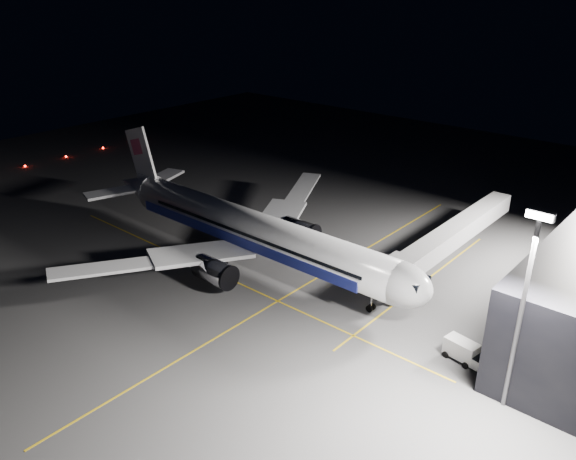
# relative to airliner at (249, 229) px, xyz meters

# --- Properties ---
(ground) EXTENTS (200.00, 200.00, 0.00)m
(ground) POSITION_rel_airliner_xyz_m (1.08, 0.00, -5.16)
(ground) COLOR #4C4C4F
(ground) RESTS_ON ground
(guide_line_main) EXTENTS (0.25, 80.00, 0.01)m
(guide_line_main) POSITION_rel_airliner_xyz_m (11.08, 0.00, -5.16)
(guide_line_main) COLOR gold
(guide_line_main) RESTS_ON ground
(guide_line_cross) EXTENTS (70.00, 0.25, 0.01)m
(guide_line_cross) POSITION_rel_airliner_xyz_m (1.08, -6.00, -5.16)
(guide_line_cross) COLOR gold
(guide_line_cross) RESTS_ON ground
(guide_line_side) EXTENTS (0.25, 40.00, 0.01)m
(guide_line_side) POSITION_rel_airliner_xyz_m (23.08, 10.00, -5.16)
(guide_line_side) COLOR gold
(guide_line_side) RESTS_ON ground
(airliner) EXTENTS (61.48, 54.22, 16.64)m
(airliner) POSITION_rel_airliner_xyz_m (0.00, 0.00, 0.00)
(airliner) COLOR silver
(airliner) RESTS_ON ground
(jet_bridge) EXTENTS (3.60, 34.40, 6.30)m
(jet_bridge) POSITION_rel_airliner_xyz_m (23.08, 18.06, -0.58)
(jet_bridge) COLOR #B2B2B7
(jet_bridge) RESTS_ON ground
(floodlight_mast_south) EXTENTS (2.40, 0.67, 20.70)m
(floodlight_mast_south) POSITION_rel_airliner_xyz_m (41.08, -6.01, 7.21)
(floodlight_mast_south) COLOR #59595E
(floodlight_mast_south) RESTS_ON ground
(taxiway_lights) EXTENTS (0.44, 60.44, 0.44)m
(taxiway_lights) POSITION_rel_airliner_xyz_m (-70.92, 0.00, -4.94)
(taxiway_lights) COLOR #FF140A
(taxiway_lights) RESTS_ON ground
(service_truck) EXTENTS (4.99, 2.65, 2.43)m
(service_truck) POSITION_rel_airliner_xyz_m (35.08, -2.07, -3.86)
(service_truck) COLOR silver
(service_truck) RESTS_ON ground
(baggage_tug) EXTENTS (3.18, 2.79, 1.98)m
(baggage_tug) POSITION_rel_airliner_xyz_m (1.21, 10.32, -4.25)
(baggage_tug) COLOR black
(baggage_tug) RESTS_ON ground
(safety_cone_a) EXTENTS (0.35, 0.35, 0.53)m
(safety_cone_a) POSITION_rel_airliner_xyz_m (4.71, 5.39, -4.90)
(safety_cone_a) COLOR #FF460A
(safety_cone_a) RESTS_ON ground
(safety_cone_b) EXTENTS (0.38, 0.38, 0.57)m
(safety_cone_b) POSITION_rel_airliner_xyz_m (4.76, 14.00, -4.88)
(safety_cone_b) COLOR #FF460A
(safety_cone_b) RESTS_ON ground
(safety_cone_c) EXTENTS (0.42, 0.42, 0.63)m
(safety_cone_c) POSITION_rel_airliner_xyz_m (-6.92, 7.21, -4.85)
(safety_cone_c) COLOR #FF460A
(safety_cone_c) RESTS_ON ground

